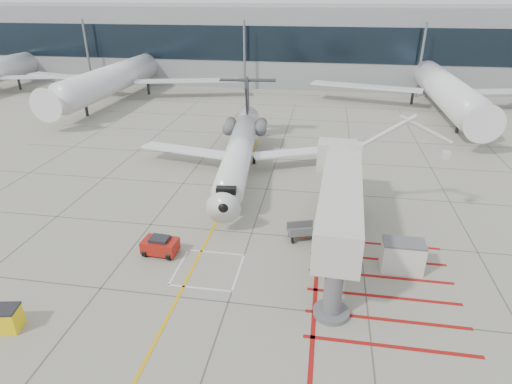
% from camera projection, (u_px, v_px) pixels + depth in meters
% --- Properties ---
extents(ground_plane, '(260.00, 260.00, 0.00)m').
position_uv_depth(ground_plane, '(241.00, 263.00, 28.55)').
color(ground_plane, gray).
rests_on(ground_plane, ground).
extents(regional_jet, '(24.62, 29.70, 7.22)m').
position_uv_depth(regional_jet, '(236.00, 145.00, 39.41)').
color(regional_jet, white).
rests_on(regional_jet, ground_plane).
extents(jet_bridge, '(9.13, 18.02, 7.07)m').
position_uv_depth(jet_bridge, '(340.00, 210.00, 27.93)').
color(jet_bridge, silver).
rests_on(jet_bridge, ground_plane).
extents(pushback_tug, '(2.44, 1.62, 1.37)m').
position_uv_depth(pushback_tug, '(160.00, 245.00, 29.34)').
color(pushback_tug, '#AD1910').
rests_on(pushback_tug, ground_plane).
extents(spill_bin, '(1.79, 1.36, 1.40)m').
position_uv_depth(spill_bin, '(4.00, 319.00, 22.73)').
color(spill_bin, yellow).
rests_on(spill_bin, ground_plane).
extents(baggage_cart, '(2.26, 1.79, 1.25)m').
position_uv_depth(baggage_cart, '(301.00, 231.00, 31.14)').
color(baggage_cart, '#57575C').
rests_on(baggage_cart, ground_plane).
extents(ground_power_unit, '(2.61, 1.52, 2.07)m').
position_uv_depth(ground_power_unit, '(402.00, 256.00, 27.55)').
color(ground_power_unit, silver).
rests_on(ground_power_unit, ground_plane).
extents(cone_nose, '(0.39, 0.39, 0.54)m').
position_uv_depth(cone_nose, '(216.00, 218.00, 33.78)').
color(cone_nose, '#EF540C').
rests_on(cone_nose, ground_plane).
extents(cone_side, '(0.39, 0.39, 0.54)m').
position_uv_depth(cone_side, '(304.00, 234.00, 31.48)').
color(cone_side, '#EB410C').
rests_on(cone_side, ground_plane).
extents(terminal_building, '(180.00, 28.00, 14.00)m').
position_uv_depth(terminal_building, '(356.00, 43.00, 86.60)').
color(terminal_building, gray).
rests_on(terminal_building, ground_plane).
extents(terminal_glass_band, '(180.00, 0.10, 6.00)m').
position_uv_depth(terminal_glass_band, '(360.00, 46.00, 73.63)').
color(terminal_glass_band, black).
rests_on(terminal_glass_band, ground_plane).
extents(bg_aircraft_b, '(39.10, 43.44, 13.03)m').
position_uv_depth(bg_aircraft_b, '(121.00, 57.00, 71.18)').
color(bg_aircraft_b, silver).
rests_on(bg_aircraft_b, ground_plane).
extents(bg_aircraft_c, '(38.83, 43.14, 12.94)m').
position_uv_depth(bg_aircraft_c, '(443.00, 65.00, 63.68)').
color(bg_aircraft_c, silver).
rests_on(bg_aircraft_c, ground_plane).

